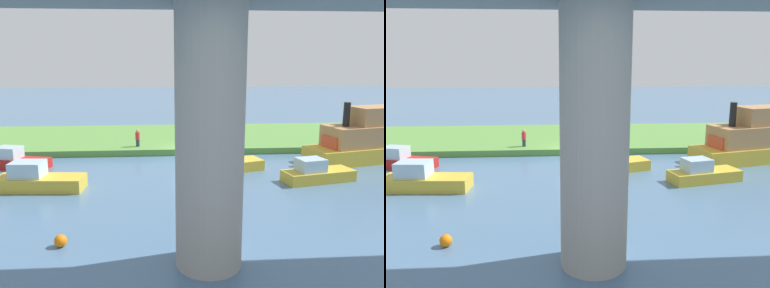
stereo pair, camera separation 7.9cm
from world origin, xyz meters
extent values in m
plane|color=#4C7093|center=(0.00, 0.00, 0.00)|extent=(160.00, 160.00, 0.00)
cube|color=#5B9342|center=(0.00, -6.00, 0.25)|extent=(80.00, 12.00, 0.50)
cylinder|color=#9E998E|center=(0.33, 16.38, 4.52)|extent=(2.37, 2.37, 9.04)
cylinder|color=#2D334C|center=(3.98, -1.33, 0.78)|extent=(0.29, 0.29, 0.55)
cylinder|color=red|center=(3.98, -1.33, 1.35)|extent=(0.44, 0.44, 0.60)
sphere|color=tan|center=(3.98, -1.33, 1.77)|extent=(0.24, 0.24, 0.24)
cylinder|color=brown|center=(-1.67, -0.42, 0.94)|extent=(0.20, 0.20, 0.88)
cube|color=gold|center=(-12.71, 2.47, 0.57)|extent=(8.96, 4.72, 1.14)
cube|color=#B27F4C|center=(-13.18, 2.36, 1.90)|extent=(7.24, 4.05, 1.52)
cube|color=#B27F4C|center=(-13.82, 2.21, 3.32)|extent=(4.65, 3.08, 1.33)
cylinder|color=black|center=(-11.05, 2.86, 3.51)|extent=(0.47, 0.47, 1.71)
cube|color=#D84C2D|center=(-10.50, 2.99, 1.57)|extent=(1.87, 2.01, 0.85)
cube|color=gold|center=(-7.52, 7.06, 0.34)|extent=(4.62, 2.46, 0.68)
cube|color=silver|center=(-6.95, 7.18, 1.07)|extent=(1.81, 1.55, 0.78)
cube|color=red|center=(11.97, 2.68, 0.34)|extent=(4.65, 2.63, 0.68)
cube|color=silver|center=(12.54, 2.53, 1.07)|extent=(1.85, 1.61, 0.78)
cube|color=gold|center=(8.97, 7.43, 0.38)|extent=(5.05, 2.12, 0.77)
cube|color=silver|center=(9.63, 7.38, 1.21)|extent=(1.88, 1.53, 0.88)
cube|color=gold|center=(-2.44, 4.45, 0.35)|extent=(4.78, 2.85, 0.70)
cube|color=silver|center=(-1.87, 4.63, 1.10)|extent=(1.93, 1.70, 0.80)
sphere|color=orange|center=(6.03, 14.65, 0.25)|extent=(0.50, 0.50, 0.50)
camera|label=1|loc=(1.87, 29.16, 7.24)|focal=36.21mm
camera|label=2|loc=(1.79, 29.17, 7.24)|focal=36.21mm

